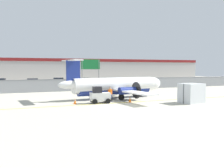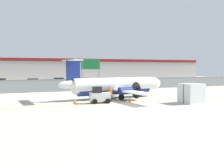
# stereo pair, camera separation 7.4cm
# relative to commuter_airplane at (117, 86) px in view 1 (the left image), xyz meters

# --- Properties ---
(ground_plane) EXTENTS (140.00, 140.00, 0.01)m
(ground_plane) POSITION_rel_commuter_airplane_xyz_m (-0.47, -4.15, -1.60)
(ground_plane) COLOR #B2AD99
(perimeter_fence) EXTENTS (98.00, 0.10, 2.10)m
(perimeter_fence) POSITION_rel_commuter_airplane_xyz_m (-0.47, 11.85, -0.49)
(perimeter_fence) COLOR gray
(perimeter_fence) RESTS_ON ground
(parking_lot_strip) EXTENTS (98.00, 17.00, 0.12)m
(parking_lot_strip) POSITION_rel_commuter_airplane_xyz_m (-0.47, 23.35, -1.54)
(parking_lot_strip) COLOR #38383A
(parking_lot_strip) RESTS_ON ground
(background_building) EXTENTS (91.00, 8.10, 6.50)m
(background_building) POSITION_rel_commuter_airplane_xyz_m (-0.47, 41.83, 1.66)
(background_building) COLOR #BCB7B2
(background_building) RESTS_ON ground
(commuter_airplane) EXTENTS (14.87, 16.08, 4.92)m
(commuter_airplane) POSITION_rel_commuter_airplane_xyz_m (0.00, 0.00, 0.00)
(commuter_airplane) COLOR white
(commuter_airplane) RESTS_ON ground
(baggage_tug) EXTENTS (2.41, 1.55, 1.88)m
(baggage_tug) POSITION_rel_commuter_airplane_xyz_m (-3.59, -3.57, -0.75)
(baggage_tug) COLOR silver
(baggage_tug) RESTS_ON ground
(ground_crew_worker) EXTENTS (0.54, 0.35, 1.70)m
(ground_crew_worker) POSITION_rel_commuter_airplane_xyz_m (-2.03, -2.83, -0.65)
(ground_crew_worker) COLOR #191E4C
(ground_crew_worker) RESTS_ON ground
(cargo_container) EXTENTS (2.64, 2.30, 2.20)m
(cargo_container) POSITION_rel_commuter_airplane_xyz_m (6.09, -7.26, -0.50)
(cargo_container) COLOR silver
(cargo_container) RESTS_ON ground
(traffic_cone_near_left) EXTENTS (0.36, 0.36, 0.64)m
(traffic_cone_near_left) POSITION_rel_commuter_airplane_xyz_m (-0.10, -4.16, -1.29)
(traffic_cone_near_left) COLOR orange
(traffic_cone_near_left) RESTS_ON ground
(traffic_cone_near_right) EXTENTS (0.36, 0.36, 0.64)m
(traffic_cone_near_right) POSITION_rel_commuter_airplane_xyz_m (-6.32, -3.19, -1.29)
(traffic_cone_near_right) COLOR orange
(traffic_cone_near_right) RESTS_ON ground
(parked_car_0) EXTENTS (4.38, 2.40, 1.58)m
(parked_car_0) POSITION_rel_commuter_airplane_xyz_m (-15.00, 29.05, -0.71)
(parked_car_0) COLOR red
(parked_car_0) RESTS_ON parking_lot_strip
(parked_car_1) EXTENTS (4.26, 2.12, 1.58)m
(parked_car_1) POSITION_rel_commuter_airplane_xyz_m (-8.71, 25.99, -0.71)
(parked_car_1) COLOR navy
(parked_car_1) RESTS_ON parking_lot_strip
(parked_car_2) EXTENTS (4.39, 2.44, 1.58)m
(parked_car_2) POSITION_rel_commuter_airplane_xyz_m (-2.89, 27.74, -0.71)
(parked_car_2) COLOR silver
(parked_car_2) RESTS_ON parking_lot_strip
(parked_car_3) EXTENTS (4.39, 2.44, 1.58)m
(parked_car_3) POSITION_rel_commuter_airplane_xyz_m (2.66, 24.69, -0.71)
(parked_car_3) COLOR black
(parked_car_3) RESTS_ON parking_lot_strip
(parked_car_4) EXTENTS (4.38, 2.41, 1.58)m
(parked_car_4) POSITION_rel_commuter_airplane_xyz_m (8.08, 23.02, -0.71)
(parked_car_4) COLOR black
(parked_car_4) RESTS_ON parking_lot_strip
(parked_car_5) EXTENTS (4.22, 2.03, 1.58)m
(parked_car_5) POSITION_rel_commuter_airplane_xyz_m (14.38, 20.50, -0.71)
(parked_car_5) COLOR red
(parked_car_5) RESTS_ON parking_lot_strip
(highway_sign) EXTENTS (3.60, 0.14, 5.50)m
(highway_sign) POSITION_rel_commuter_airplane_xyz_m (0.70, 13.87, 2.54)
(highway_sign) COLOR slate
(highway_sign) RESTS_ON ground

